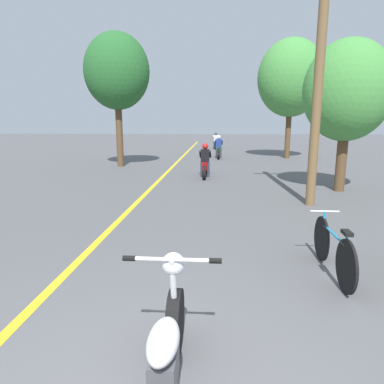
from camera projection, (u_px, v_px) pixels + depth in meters
The scene contains 10 objects.
lane_stripe_center at pixel (165, 174), 14.52m from camera, with size 0.14×48.00×0.01m, color yellow.
utility_pole at pixel (320, 58), 8.43m from camera, with size 1.10×0.24×7.29m.
roadside_tree_right_near at pixel (347, 91), 10.42m from camera, with size 2.66×2.39×4.64m.
roadside_tree_right_far at pixel (291, 78), 20.00m from camera, with size 3.89×3.50×6.93m.
roadside_tree_left at pixel (117, 72), 16.20m from camera, with size 3.11×2.80×6.32m.
motorcycle_foreground at pixel (165, 357), 2.64m from camera, with size 0.87×2.03×1.04m.
motorcycle_rider_lead at pixel (205, 164), 13.75m from camera, with size 0.50×2.04×1.35m.
motorcycle_rider_mid at pixel (219, 150), 20.79m from camera, with size 0.50×2.07×1.39m.
motorcycle_rider_far at pixel (216, 143), 28.02m from camera, with size 0.50×2.05×1.32m.
bicycle_parked at pixel (333, 249), 4.94m from camera, with size 0.44×1.79×0.83m.
Camera 1 is at (0.49, -2.09, 2.19)m, focal length 32.00 mm.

